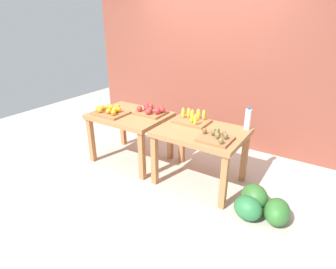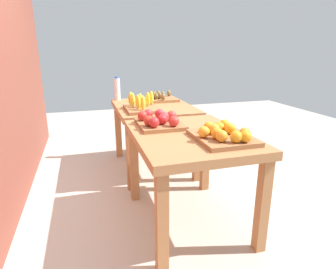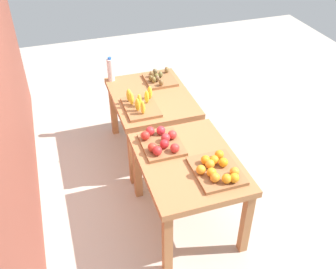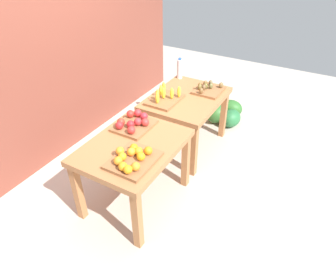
{
  "view_description": "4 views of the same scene",
  "coord_description": "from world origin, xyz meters",
  "px_view_note": "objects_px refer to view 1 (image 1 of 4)",
  "views": [
    {
      "loc": [
        1.9,
        -2.83,
        2.02
      ],
      "look_at": [
        0.09,
        -0.02,
        0.56
      ],
      "focal_mm": 29.84,
      "sensor_mm": 36.0,
      "label": 1
    },
    {
      "loc": [
        -2.41,
        0.72,
        1.31
      ],
      "look_at": [
        0.04,
        -0.01,
        0.54
      ],
      "focal_mm": 30.37,
      "sensor_mm": 36.0,
      "label": 2
    },
    {
      "loc": [
        -2.86,
        0.94,
        2.82
      ],
      "look_at": [
        0.08,
        -0.03,
        0.54
      ],
      "focal_mm": 41.76,
      "sensor_mm": 36.0,
      "label": 3
    },
    {
      "loc": [
        -2.4,
        -1.43,
        2.41
      ],
      "look_at": [
        0.04,
        -0.04,
        0.5
      ],
      "focal_mm": 32.58,
      "sensor_mm": 36.0,
      "label": 4
    }
  ],
  "objects_px": {
    "apple_bin": "(151,111)",
    "water_bottle": "(248,119)",
    "orange_bin": "(110,111)",
    "kiwi_bin": "(216,137)",
    "display_table_left": "(130,121)",
    "banana_crate": "(192,119)",
    "display_table_right": "(201,138)",
    "watermelon_pile": "(260,205)"
  },
  "relations": [
    {
      "from": "display_table_right",
      "to": "orange_bin",
      "type": "distance_m",
      "value": 1.36
    },
    {
      "from": "display_table_left",
      "to": "apple_bin",
      "type": "relative_size",
      "value": 2.59
    },
    {
      "from": "banana_crate",
      "to": "kiwi_bin",
      "type": "distance_m",
      "value": 0.59
    },
    {
      "from": "apple_bin",
      "to": "water_bottle",
      "type": "bearing_deg",
      "value": 7.25
    },
    {
      "from": "water_bottle",
      "to": "watermelon_pile",
      "type": "height_order",
      "value": "water_bottle"
    },
    {
      "from": "display_table_right",
      "to": "orange_bin",
      "type": "xyz_separation_m",
      "value": [
        -1.34,
        -0.15,
        0.15
      ]
    },
    {
      "from": "apple_bin",
      "to": "watermelon_pile",
      "type": "distance_m",
      "value": 1.87
    },
    {
      "from": "water_bottle",
      "to": "kiwi_bin",
      "type": "bearing_deg",
      "value": -110.71
    },
    {
      "from": "display_table_left",
      "to": "apple_bin",
      "type": "distance_m",
      "value": 0.34
    },
    {
      "from": "water_bottle",
      "to": "banana_crate",
      "type": "bearing_deg",
      "value": -166.73
    },
    {
      "from": "display_table_right",
      "to": "apple_bin",
      "type": "height_order",
      "value": "apple_bin"
    },
    {
      "from": "display_table_left",
      "to": "watermelon_pile",
      "type": "xyz_separation_m",
      "value": [
        1.97,
        -0.24,
        -0.49
      ]
    },
    {
      "from": "banana_crate",
      "to": "watermelon_pile",
      "type": "bearing_deg",
      "value": -21.29
    },
    {
      "from": "display_table_left",
      "to": "display_table_right",
      "type": "xyz_separation_m",
      "value": [
        1.12,
        0.0,
        0.0
      ]
    },
    {
      "from": "orange_bin",
      "to": "watermelon_pile",
      "type": "distance_m",
      "value": 2.28
    },
    {
      "from": "apple_bin",
      "to": "banana_crate",
      "type": "relative_size",
      "value": 0.91
    },
    {
      "from": "orange_bin",
      "to": "display_table_right",
      "type": "bearing_deg",
      "value": 6.53
    },
    {
      "from": "watermelon_pile",
      "to": "display_table_right",
      "type": "bearing_deg",
      "value": 163.99
    },
    {
      "from": "banana_crate",
      "to": "watermelon_pile",
      "type": "relative_size",
      "value": 0.69
    },
    {
      "from": "display_table_left",
      "to": "banana_crate",
      "type": "bearing_deg",
      "value": 10.83
    },
    {
      "from": "kiwi_bin",
      "to": "water_bottle",
      "type": "bearing_deg",
      "value": 69.29
    },
    {
      "from": "display_table_left",
      "to": "watermelon_pile",
      "type": "relative_size",
      "value": 1.62
    },
    {
      "from": "display_table_left",
      "to": "apple_bin",
      "type": "height_order",
      "value": "apple_bin"
    },
    {
      "from": "apple_bin",
      "to": "water_bottle",
      "type": "height_order",
      "value": "water_bottle"
    },
    {
      "from": "watermelon_pile",
      "to": "orange_bin",
      "type": "bearing_deg",
      "value": 177.62
    },
    {
      "from": "display_table_right",
      "to": "apple_bin",
      "type": "bearing_deg",
      "value": 169.36
    },
    {
      "from": "display_table_right",
      "to": "banana_crate",
      "type": "bearing_deg",
      "value": 141.69
    },
    {
      "from": "apple_bin",
      "to": "banana_crate",
      "type": "distance_m",
      "value": 0.65
    },
    {
      "from": "display_table_left",
      "to": "banana_crate",
      "type": "distance_m",
      "value": 0.93
    },
    {
      "from": "apple_bin",
      "to": "kiwi_bin",
      "type": "bearing_deg",
      "value": -16.33
    },
    {
      "from": "water_bottle",
      "to": "watermelon_pile",
      "type": "xyz_separation_m",
      "value": [
        0.4,
        -0.57,
        -0.72
      ]
    },
    {
      "from": "display_table_right",
      "to": "kiwi_bin",
      "type": "bearing_deg",
      "value": -32.74
    },
    {
      "from": "display_table_left",
      "to": "water_bottle",
      "type": "distance_m",
      "value": 1.62
    },
    {
      "from": "watermelon_pile",
      "to": "display_table_left",
      "type": "bearing_deg",
      "value": 172.94
    },
    {
      "from": "display_table_left",
      "to": "display_table_right",
      "type": "distance_m",
      "value": 1.12
    },
    {
      "from": "display_table_left",
      "to": "banana_crate",
      "type": "height_order",
      "value": "banana_crate"
    },
    {
      "from": "apple_bin",
      "to": "watermelon_pile",
      "type": "height_order",
      "value": "apple_bin"
    },
    {
      "from": "orange_bin",
      "to": "kiwi_bin",
      "type": "xyz_separation_m",
      "value": [
        1.6,
        -0.01,
        -0.01
      ]
    },
    {
      "from": "orange_bin",
      "to": "kiwi_bin",
      "type": "distance_m",
      "value": 1.6
    },
    {
      "from": "banana_crate",
      "to": "apple_bin",
      "type": "bearing_deg",
      "value": -179.11
    },
    {
      "from": "watermelon_pile",
      "to": "kiwi_bin",
      "type": "bearing_deg",
      "value": 172.56
    },
    {
      "from": "display_table_right",
      "to": "kiwi_bin",
      "type": "relative_size",
      "value": 2.88
    }
  ]
}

